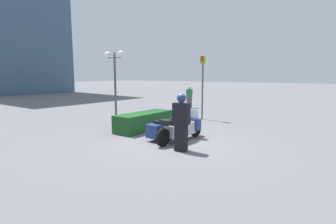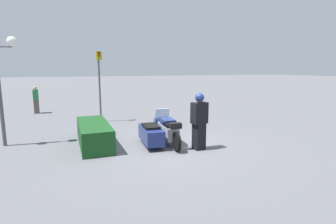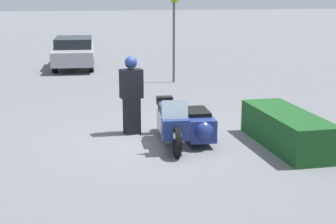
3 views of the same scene
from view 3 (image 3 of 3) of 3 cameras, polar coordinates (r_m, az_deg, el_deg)
name	(u,v)px [view 3 (image 3 of 3)]	position (r m, az deg, el deg)	size (l,w,h in m)	color
ground_plane	(164,138)	(12.09, -0.46, -2.90)	(160.00, 160.00, 0.00)	slate
police_motorcycle	(185,123)	(11.57, 1.91, -1.27)	(2.61, 1.36, 1.15)	black
officer_rider	(131,93)	(12.29, -4.07, 2.09)	(0.39, 0.56, 1.88)	black
hedge_bush_curbside	(287,129)	(11.66, 13.01, -1.89)	(2.98, 0.99, 0.77)	#19471E
traffic_light_far	(174,23)	(19.21, 0.70, 9.81)	(0.22, 0.28, 3.35)	#4C4C4C
parked_car_background	(74,51)	(23.57, -10.38, 6.62)	(4.80, 2.13, 1.35)	#9E9EA3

